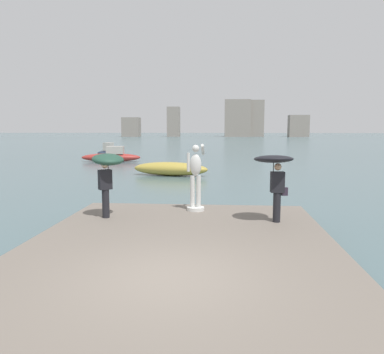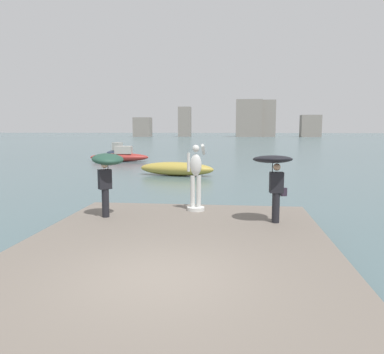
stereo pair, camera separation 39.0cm
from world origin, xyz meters
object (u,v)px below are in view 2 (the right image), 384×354
object	(u,v)px
statue_white_figure	(196,179)
boat_far	(119,152)
boat_near	(176,169)
boat_mid	(120,156)
onlooker_right	(274,168)
onlooker_left	(107,167)

from	to	relation	value
statue_white_figure	boat_far	world-z (taller)	statue_white_figure
boat_near	boat_mid	distance (m)	12.31
onlooker_right	boat_mid	bearing A→B (deg)	116.10
statue_white_figure	boat_near	bearing A→B (deg)	101.47
statue_white_figure	boat_near	distance (m)	12.93
statue_white_figure	onlooker_left	distance (m)	2.92
onlooker_left	boat_near	distance (m)	13.91
statue_white_figure	onlooker_right	xyz separation A→B (m)	(2.39, -1.40, 0.54)
boat_mid	boat_near	bearing A→B (deg)	-55.84
statue_white_figure	boat_mid	size ratio (longest dim) A/B	0.40
boat_mid	boat_far	xyz separation A→B (m)	(-2.00, 6.31, 0.00)
onlooker_left	boat_far	world-z (taller)	onlooker_left
boat_near	boat_mid	world-z (taller)	boat_mid
statue_white_figure	onlooker_right	world-z (taller)	statue_white_figure
onlooker_left	boat_mid	size ratio (longest dim) A/B	0.36
statue_white_figure	onlooker_left	bearing A→B (deg)	-155.44
onlooker_left	boat_near	size ratio (longest dim) A/B	0.38
onlooker_right	boat_mid	world-z (taller)	onlooker_right
onlooker_right	boat_near	distance (m)	14.96
onlooker_left	onlooker_right	distance (m)	5.01
statue_white_figure	boat_far	xyz separation A→B (m)	(-11.48, 29.13, -0.94)
statue_white_figure	boat_far	distance (m)	31.32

